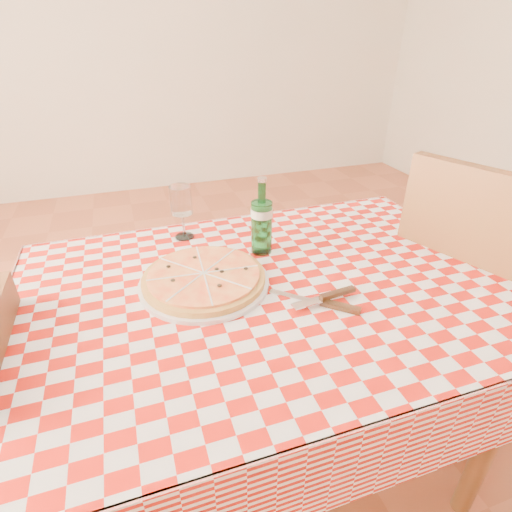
% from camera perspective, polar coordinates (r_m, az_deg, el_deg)
% --- Properties ---
extents(dining_table, '(1.20, 0.80, 0.75)m').
position_cam_1_polar(dining_table, '(1.10, 2.00, -8.48)').
color(dining_table, brown).
rests_on(dining_table, ground).
extents(tablecloth, '(1.30, 0.90, 0.01)m').
position_cam_1_polar(tablecloth, '(1.05, 2.09, -4.41)').
color(tablecloth, '#9A1109').
rests_on(tablecloth, dining_table).
extents(chair_near, '(0.60, 0.60, 1.03)m').
position_cam_1_polar(chair_near, '(1.48, 28.70, -4.92)').
color(chair_near, brown).
rests_on(chair_near, ground).
extents(pizza_plate, '(0.36, 0.36, 0.04)m').
position_cam_1_polar(pizza_plate, '(1.05, -7.44, -3.03)').
color(pizza_plate, '#B87B3D').
rests_on(pizza_plate, tablecloth).
extents(water_bottle, '(0.07, 0.07, 0.23)m').
position_cam_1_polar(water_bottle, '(1.15, 0.82, 5.70)').
color(water_bottle, '#186127').
rests_on(water_bottle, tablecloth).
extents(wine_glass, '(0.08, 0.08, 0.17)m').
position_cam_1_polar(wine_glass, '(1.27, -10.50, 6.14)').
color(wine_glass, white).
rests_on(wine_glass, tablecloth).
extents(cutlery, '(0.29, 0.26, 0.03)m').
position_cam_1_polar(cutlery, '(0.98, 9.24, -6.18)').
color(cutlery, silver).
rests_on(cutlery, tablecloth).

